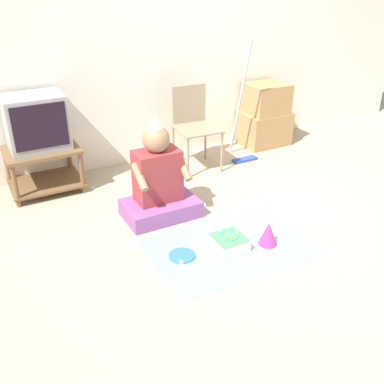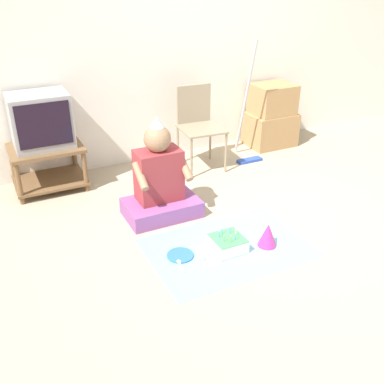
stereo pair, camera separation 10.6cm
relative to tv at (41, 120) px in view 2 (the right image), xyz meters
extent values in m
plane|color=tan|center=(1.58, -1.73, -0.67)|extent=(16.00, 16.00, 0.00)
cube|color=white|center=(1.58, 0.26, 0.61)|extent=(6.40, 0.06, 2.55)
cube|color=brown|center=(0.00, -0.02, -0.26)|extent=(0.65, 0.51, 0.03)
cube|color=brown|center=(0.00, -0.02, -0.59)|extent=(0.65, 0.51, 0.02)
cylinder|color=brown|center=(-0.29, -0.24, -0.45)|extent=(0.04, 0.04, 0.42)
cylinder|color=brown|center=(0.29, -0.24, -0.45)|extent=(0.04, 0.04, 0.42)
cylinder|color=brown|center=(-0.29, 0.20, -0.45)|extent=(0.04, 0.04, 0.42)
cylinder|color=brown|center=(0.29, 0.20, -0.45)|extent=(0.04, 0.04, 0.42)
cube|color=#99999E|center=(0.00, 0.00, 0.00)|extent=(0.52, 0.39, 0.49)
cube|color=black|center=(0.00, -0.20, 0.01)|extent=(0.46, 0.01, 0.39)
cube|color=gray|center=(1.50, -0.25, -0.23)|extent=(0.44, 0.45, 0.02)
cube|color=gray|center=(1.52, -0.05, -0.03)|extent=(0.37, 0.05, 0.40)
cylinder|color=gray|center=(1.30, -0.43, -0.45)|extent=(0.02, 0.02, 0.43)
cylinder|color=gray|center=(1.68, -0.45, -0.45)|extent=(0.02, 0.02, 0.43)
cylinder|color=gray|center=(1.33, -0.05, -0.45)|extent=(0.02, 0.02, 0.43)
cylinder|color=gray|center=(1.71, -0.07, -0.45)|extent=(0.02, 0.02, 0.43)
cube|color=#A87F51|center=(2.54, 0.00, -0.47)|extent=(0.54, 0.41, 0.38)
cube|color=#A87F51|center=(2.54, 0.00, -0.12)|extent=(0.45, 0.39, 0.33)
cube|color=#2D4CB2|center=(2.05, -0.33, -0.65)|extent=(0.28, 0.09, 0.03)
cylinder|color=#B7B7BC|center=(2.05, -0.19, -0.01)|extent=(0.03, 0.31, 1.26)
cube|color=#8C4C8C|center=(0.75, -0.98, -0.60)|extent=(0.62, 0.41, 0.14)
cube|color=#993338|center=(0.75, -0.94, -0.31)|extent=(0.37, 0.23, 0.44)
sphere|color=#9E7556|center=(0.75, -0.94, 0.01)|extent=(0.22, 0.22, 0.22)
cone|color=silver|center=(0.75, -0.94, 0.15)|extent=(0.12, 0.12, 0.09)
cylinder|color=#9E7556|center=(0.56, -1.04, -0.23)|extent=(0.06, 0.23, 0.19)
cylinder|color=#9E7556|center=(0.94, -1.04, -0.23)|extent=(0.06, 0.23, 0.19)
cube|color=#7FC6E0|center=(1.00, -1.66, -0.66)|extent=(1.20, 0.83, 0.01)
cube|color=#F4E0C6|center=(0.99, -1.68, -0.61)|extent=(0.24, 0.24, 0.09)
cube|color=#4CB266|center=(0.99, -1.68, -0.56)|extent=(0.23, 0.23, 0.01)
cylinder|color=#E58CCC|center=(1.06, -1.68, -0.54)|extent=(0.01, 0.01, 0.06)
sphere|color=#FFCC4C|center=(1.06, -1.68, -0.50)|extent=(0.01, 0.01, 0.01)
cylinder|color=#4C7FE5|center=(1.04, -1.63, -0.54)|extent=(0.01, 0.01, 0.06)
sphere|color=#FFCC4C|center=(1.04, -1.63, -0.50)|extent=(0.01, 0.01, 0.01)
cylinder|color=#4C7FE5|center=(0.98, -1.62, -0.54)|extent=(0.01, 0.01, 0.06)
sphere|color=#FFCC4C|center=(0.98, -1.62, -0.50)|extent=(0.01, 0.01, 0.01)
cylinder|color=#4C7FE5|center=(0.93, -1.65, -0.54)|extent=(0.01, 0.01, 0.06)
sphere|color=#FFCC4C|center=(0.93, -1.65, -0.50)|extent=(0.01, 0.01, 0.01)
cylinder|color=#66C666|center=(0.94, -1.72, -0.54)|extent=(0.01, 0.01, 0.06)
sphere|color=#FFCC4C|center=(0.94, -1.72, -0.50)|extent=(0.01, 0.01, 0.01)
cylinder|color=#66C666|center=(0.98, -1.74, -0.54)|extent=(0.01, 0.01, 0.06)
sphere|color=#FFCC4C|center=(0.98, -1.74, -0.50)|extent=(0.01, 0.01, 0.01)
cylinder|color=#4C7FE5|center=(1.03, -1.73, -0.54)|extent=(0.01, 0.01, 0.06)
sphere|color=#FFCC4C|center=(1.03, -1.73, -0.50)|extent=(0.01, 0.01, 0.01)
cone|color=#CC338C|center=(1.29, -1.77, -0.57)|extent=(0.15, 0.15, 0.19)
cylinder|color=blue|center=(0.63, -1.60, -0.65)|extent=(0.20, 0.20, 0.01)
ellipsoid|color=white|center=(0.59, -1.67, -0.65)|extent=(0.04, 0.05, 0.01)
cube|color=white|center=(0.58, -1.74, -0.66)|extent=(0.02, 0.10, 0.01)
ellipsoid|color=white|center=(0.77, -1.70, -0.65)|extent=(0.04, 0.05, 0.01)
cube|color=white|center=(0.74, -1.77, -0.66)|extent=(0.04, 0.10, 0.01)
camera|label=1|loc=(-0.59, -4.04, 1.27)|focal=42.00mm
camera|label=2|loc=(-0.49, -4.09, 1.27)|focal=42.00mm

